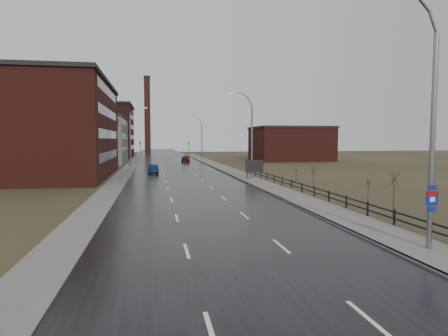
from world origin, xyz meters
name	(u,v)px	position (x,y,z in m)	size (l,w,h in m)	color
ground	(256,278)	(0.00, 0.00, 0.00)	(320.00, 320.00, 0.00)	#2D2819
road	(174,168)	(0.00, 60.00, 0.03)	(14.00, 300.00, 0.06)	black
sidewalk_right	(252,180)	(8.60, 35.00, 0.09)	(3.20, 180.00, 0.18)	#595651
curb_right	(240,180)	(7.08, 35.00, 0.09)	(0.16, 180.00, 0.18)	slate
sidewalk_left	(129,168)	(-8.20, 60.00, 0.06)	(2.40, 260.00, 0.12)	#595651
warehouse_near	(27,129)	(-20.99, 45.00, 6.76)	(22.44, 28.56, 13.50)	#471914
warehouse_mid	(88,140)	(-17.99, 78.00, 5.26)	(16.32, 20.40, 10.50)	slate
warehouse_far	(86,131)	(-22.99, 108.00, 7.76)	(26.52, 24.48, 15.50)	#331611
building_right	(290,144)	(30.30, 82.00, 4.26)	(18.36, 16.32, 8.50)	#471914
smokestack	(147,114)	(-6.00, 150.00, 15.50)	(2.70, 2.70, 30.70)	#331611
streetlight_main	(427,121)	(8.47, 2.00, 6.06)	(3.91, 0.29, 12.11)	slate
streetlight_right_mid	(250,135)	(8.50, 36.00, 5.84)	(3.36, 0.28, 11.35)	slate
streetlight_left	(132,136)	(-7.70, 62.00, 5.84)	(3.36, 0.28, 11.35)	slate
streetlight_right_far	(201,137)	(8.50, 90.00, 5.84)	(3.36, 0.28, 11.35)	slate
guardrail	(317,192)	(10.30, 18.31, 0.71)	(0.10, 53.05, 1.10)	black
shrub_c	(394,194)	(12.18, 9.98, 1.61)	(0.71, 0.75, 3.03)	#382D23
shrub_d	(368,190)	(14.08, 16.52, 1.01)	(0.46, 0.48, 1.91)	#382D23
shrub_e	(313,177)	(13.29, 26.44, 1.21)	(0.54, 0.57, 2.27)	#382D23
shrub_f	(296,175)	(13.83, 33.15, 0.86)	(0.39, 0.41, 1.62)	#382D23
billboard	(254,166)	(9.10, 35.83, 1.76)	(2.38, 0.17, 2.62)	black
traffic_light_left	(140,142)	(-8.00, 120.00, 4.60)	(0.58, 2.73, 5.30)	black
traffic_light_right	(189,142)	(8.00, 120.00, 4.60)	(0.58, 2.73, 5.30)	black
car_near	(153,170)	(-3.84, 47.40, 0.67)	(1.43, 4.09, 1.35)	#0A1B36
car_far	(186,159)	(3.52, 77.47, 0.81)	(1.92, 4.78, 1.63)	#4D0C0E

